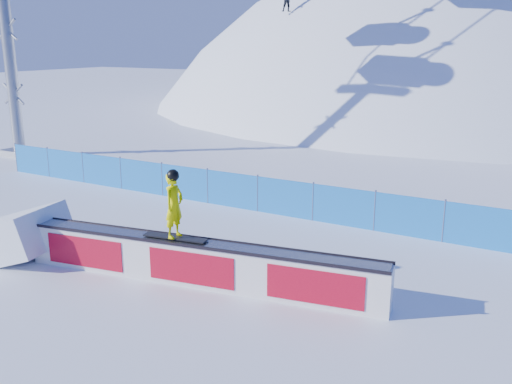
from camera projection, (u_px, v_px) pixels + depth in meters
The scene contains 6 objects.
ground at pixel (145, 247), 15.69m from camera, with size 160.00×160.00×0.00m, color white.
snow_hill at pixel (439, 289), 55.54m from camera, with size 64.00×64.00×64.00m.
safety_fence at pixel (232, 190), 19.30m from camera, with size 22.05×0.05×1.30m.
rail_box at pixel (197, 263), 13.20m from camera, with size 8.90×2.06×1.07m.
snow_ramp at pixel (9, 254), 15.22m from camera, with size 2.88×1.92×1.08m, color white, non-canonical shape.
snowboarder at pixel (174, 205), 13.03m from camera, with size 1.59×0.56×1.64m.
Camera 1 is at (9.98, -11.29, 5.52)m, focal length 40.00 mm.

